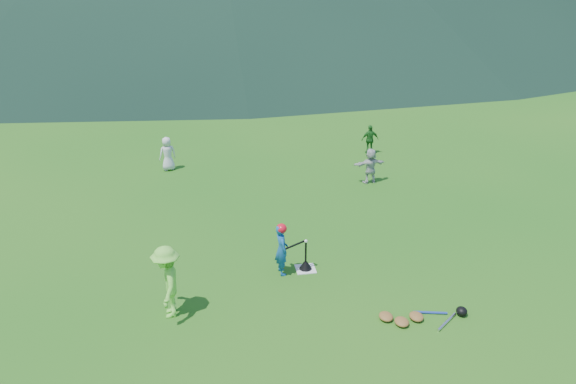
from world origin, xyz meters
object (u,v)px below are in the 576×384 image
object	(u,v)px
batter_child	(282,249)
fielder_d	(370,166)
fielder_a	(168,154)
home_plate	(306,269)
batting_tee	(306,264)
equipment_pile	(417,317)
adult_coach	(167,282)
fielder_c	(370,139)

from	to	relation	value
batter_child	fielder_d	xyz separation A→B (m)	(3.61, 5.00, -0.04)
fielder_a	home_plate	bearing A→B (deg)	96.44
batting_tee	equipment_pile	size ratio (longest dim) A/B	0.38
fielder_d	equipment_pile	size ratio (longest dim) A/B	0.63
adult_coach	fielder_a	xyz separation A→B (m)	(-0.28, 8.43, -0.19)
home_plate	fielder_c	world-z (taller)	fielder_c
fielder_a	equipment_pile	bearing A→B (deg)	100.15
batter_child	equipment_pile	size ratio (longest dim) A/B	0.68
home_plate	fielder_c	distance (m)	8.60
home_plate	batter_child	bearing A→B (deg)	-173.47
adult_coach	fielder_d	bearing A→B (deg)	134.96
fielder_a	fielder_d	size ratio (longest dim) A/B	1.01
home_plate	fielder_d	xyz separation A→B (m)	(3.04, 4.94, 0.56)
equipment_pile	home_plate	bearing A→B (deg)	128.79
fielder_c	batting_tee	distance (m)	8.59
fielder_a	batting_tee	size ratio (longest dim) A/B	1.68
batter_child	fielder_d	world-z (taller)	batter_child
batter_child	fielder_c	size ratio (longest dim) A/B	1.14
adult_coach	fielder_a	distance (m)	8.44
batter_child	batting_tee	size ratio (longest dim) A/B	1.79
fielder_d	batting_tee	bearing A→B (deg)	50.76
fielder_a	batting_tee	xyz separation A→B (m)	(3.33, -7.15, -0.44)
fielder_d	equipment_pile	xyz separation A→B (m)	(-1.22, -7.20, -0.50)
home_plate	adult_coach	distance (m)	3.39
fielder_a	fielder_d	world-z (taller)	fielder_a
adult_coach	equipment_pile	xyz separation A→B (m)	(4.86, -0.98, -0.70)
fielder_a	equipment_pile	distance (m)	10.74
adult_coach	fielder_c	bearing A→B (deg)	141.64
batting_tee	fielder_d	bearing A→B (deg)	58.38
batter_child	adult_coach	bearing A→B (deg)	108.02
fielder_a	fielder_c	bearing A→B (deg)	165.58
batting_tee	fielder_a	bearing A→B (deg)	114.96
adult_coach	fielder_c	world-z (taller)	adult_coach
adult_coach	batting_tee	size ratio (longest dim) A/B	2.25
batter_child	equipment_pile	distance (m)	3.29
home_plate	batter_child	distance (m)	0.83
batter_child	adult_coach	size ratio (longest dim) A/B	0.80
fielder_d	batting_tee	size ratio (longest dim) A/B	1.67
fielder_d	equipment_pile	bearing A→B (deg)	72.77
batter_child	fielder_a	xyz separation A→B (m)	(-2.76, 7.21, -0.04)
fielder_a	fielder_d	distance (m)	6.74
home_plate	fielder_a	xyz separation A→B (m)	(-3.33, 7.15, 0.56)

